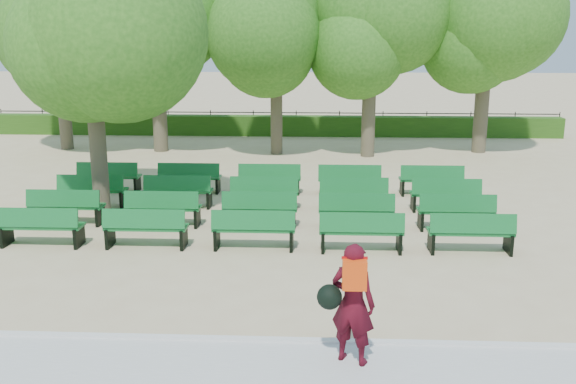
% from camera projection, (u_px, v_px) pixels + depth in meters
% --- Properties ---
extents(ground, '(120.00, 120.00, 0.00)m').
position_uv_depth(ground, '(236.00, 224.00, 16.01)').
color(ground, tan).
extents(paving, '(30.00, 2.20, 0.06)m').
position_uv_depth(paving, '(169.00, 379.00, 8.84)').
color(paving, beige).
rests_on(paving, ground).
extents(curb, '(30.00, 0.12, 0.10)m').
position_uv_depth(curb, '(186.00, 339.00, 9.95)').
color(curb, silver).
rests_on(curb, ground).
extents(hedge, '(26.00, 0.70, 0.90)m').
position_uv_depth(hedge, '(274.00, 126.00, 29.46)').
color(hedge, '#2B5816').
rests_on(hedge, ground).
extents(fence, '(26.00, 0.10, 1.02)m').
position_uv_depth(fence, '(275.00, 134.00, 29.96)').
color(fence, black).
rests_on(fence, ground).
extents(tree_line, '(21.80, 6.80, 7.04)m').
position_uv_depth(tree_line, '(267.00, 151.00, 25.70)').
color(tree_line, '#37741F').
rests_on(tree_line, ground).
extents(bench_array, '(1.87, 0.71, 1.15)m').
position_uv_depth(bench_array, '(263.00, 213.00, 16.63)').
color(bench_array, '#12682A').
rests_on(bench_array, ground).
extents(tree_among, '(4.82, 4.82, 6.45)m').
position_uv_depth(tree_among, '(91.00, 49.00, 15.78)').
color(tree_among, brown).
rests_on(tree_among, ground).
extents(person, '(0.90, 0.66, 1.79)m').
position_uv_depth(person, '(351.00, 302.00, 9.04)').
color(person, '#450915').
rests_on(person, ground).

